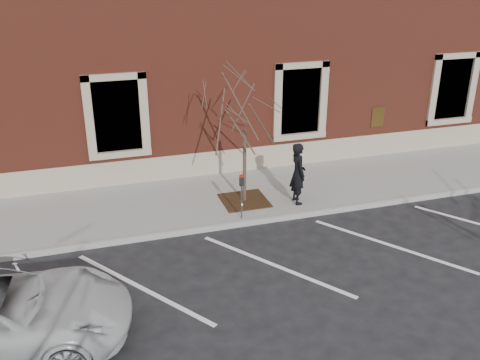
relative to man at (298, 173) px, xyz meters
name	(u,v)px	position (x,y,z in m)	size (l,w,h in m)	color
ground	(246,225)	(-1.77, -0.64, -1.07)	(120.00, 120.00, 0.00)	#28282B
sidewalk_near	(229,197)	(-1.77, 1.11, -0.99)	(40.00, 3.50, 0.15)	gray
curb_near	(247,223)	(-1.77, -0.69, -0.99)	(40.00, 0.12, 0.15)	#9E9E99
parking_stripes	(274,265)	(-1.77, -2.84, -1.07)	(28.00, 4.40, 0.01)	silver
building_civic	(184,38)	(-1.77, 7.10, 2.93)	(40.00, 8.62, 8.00)	maroon
man	(298,173)	(0.00, 0.00, 0.00)	(0.67, 0.44, 1.84)	black
parking_meter	(242,188)	(-1.87, -0.52, -0.01)	(0.12, 0.09, 1.31)	#595B60
tree_grate	(244,200)	(-1.45, 0.53, -0.90)	(1.33, 1.33, 0.03)	#392412
sapling	(245,109)	(-1.45, 0.53, 1.90)	(2.42, 2.42, 4.03)	brown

